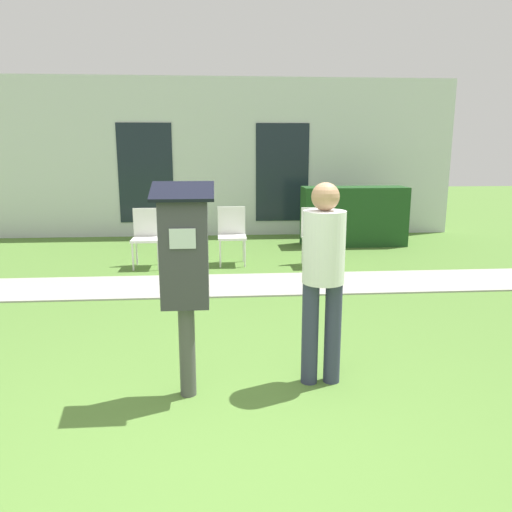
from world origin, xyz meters
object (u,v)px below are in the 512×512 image
person_standing (323,269)px  outdoor_chair_left (147,233)px  parking_meter (185,264)px  outdoor_chair_middle (232,231)px  outdoor_chair_right (316,232)px

person_standing → outdoor_chair_left: person_standing is taller
parking_meter → outdoor_chair_middle: (0.47, 4.33, -0.49)m
parking_meter → person_standing: parking_meter is taller
person_standing → outdoor_chair_middle: size_ratio=1.76×
person_standing → outdoor_chair_middle: (-0.57, 4.20, -0.40)m
person_standing → outdoor_chair_left: size_ratio=1.76×
outdoor_chair_left → outdoor_chair_middle: size_ratio=1.00×
parking_meter → outdoor_chair_left: 4.34m
parking_meter → person_standing: 1.05m
outdoor_chair_left → outdoor_chair_right: same height
person_standing → outdoor_chair_middle: bearing=131.7°
parking_meter → person_standing: size_ratio=1.01×
person_standing → outdoor_chair_right: (0.75, 3.99, -0.40)m
outdoor_chair_left → outdoor_chair_middle: bearing=-5.6°
outdoor_chair_middle → outdoor_chair_right: (1.31, -0.21, 0.00)m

